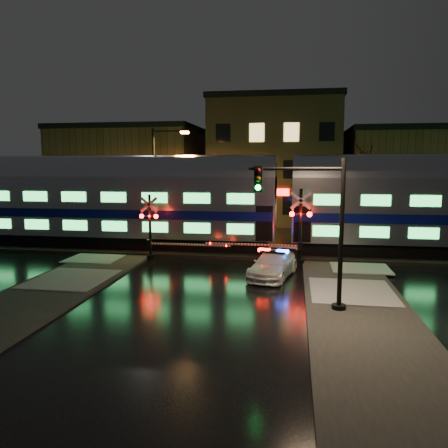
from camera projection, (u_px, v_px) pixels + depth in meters
The scene contains 13 objects.
ground at pixel (216, 272), 22.78m from camera, with size 120.00×120.00×0.00m, color black.
ballast at pixel (230, 251), 27.65m from camera, with size 90.00×4.20×0.24m, color black.
sidewalk_left at pixel (34, 299), 17.93m from camera, with size 4.00×20.00×0.12m, color #2D2D2D.
sidewalk_right at pixel (362, 316), 15.87m from camera, with size 4.00×20.00×0.12m, color #2D2D2D.
building_left at pixel (131, 176), 45.77m from camera, with size 14.00×10.00×9.00m, color brown.
building_mid at pixel (275, 163), 43.72m from camera, with size 12.00×11.00×11.50m, color brown.
building_right at pixel (412, 179), 41.37m from camera, with size 12.00×10.00×8.50m, color brown.
train at pixel (284, 201), 26.69m from camera, with size 51.00×3.12×5.92m.
police_car at pixel (273, 265), 21.67m from camera, with size 2.66×4.58×1.40m.
crossing_signal_right at pixel (294, 234), 24.18m from camera, with size 6.00×0.67×4.25m.
crossing_signal_left at pixel (156, 233), 25.45m from camera, with size 5.43×0.64×3.85m.
traffic_light at pixel (316, 231), 16.24m from camera, with size 3.74×0.69×5.78m.
streetlight at pixel (158, 177), 31.90m from camera, with size 2.74×0.29×8.18m.
Camera 1 is at (3.97, -21.89, 5.49)m, focal length 35.00 mm.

